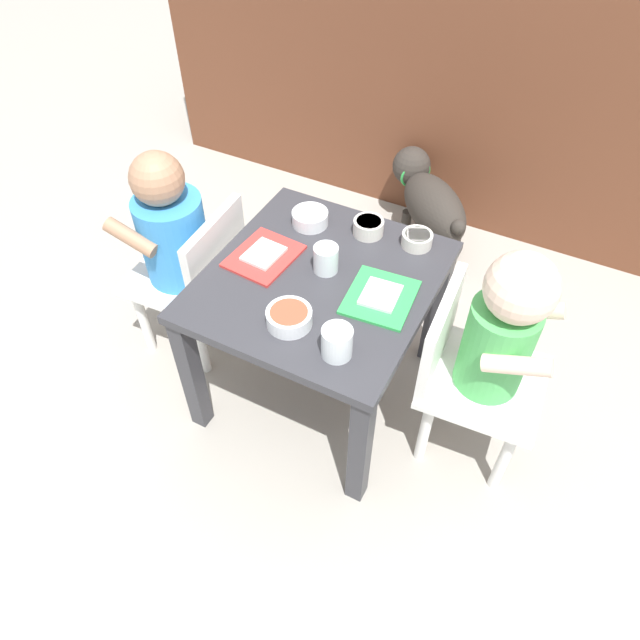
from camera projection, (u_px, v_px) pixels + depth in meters
ground_plane at (320, 385)px, 1.73m from camera, size 7.00×7.00×0.00m
kitchen_cabinet_back at (469, 68)px, 2.04m from camera, size 2.29×0.38×1.01m
dining_table at (320, 299)px, 1.46m from camera, size 0.54×0.58×0.44m
seated_child_left at (177, 238)px, 1.56m from camera, size 0.30×0.30×0.65m
seated_child_right at (494, 339)px, 1.30m from camera, size 0.30×0.30×0.66m
dog at (429, 199)px, 2.04m from camera, size 0.39×0.39×0.30m
food_tray_left at (264, 256)px, 1.45m from camera, size 0.16×0.19×0.02m
food_tray_right at (380, 297)px, 1.35m from camera, size 0.16×0.18×0.02m
water_cup_left at (337, 344)px, 1.22m from camera, size 0.07×0.07×0.07m
water_cup_right at (326, 260)px, 1.40m from camera, size 0.06×0.06×0.07m
cereal_bowl_left_side at (310, 218)px, 1.54m from camera, size 0.10×0.10×0.04m
cereal_bowl_right_side at (289, 317)px, 1.29m from camera, size 0.10×0.10×0.04m
veggie_bowl_far at (417, 239)px, 1.48m from camera, size 0.08×0.08×0.04m
veggie_bowl_near at (368, 227)px, 1.51m from camera, size 0.08×0.08×0.04m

